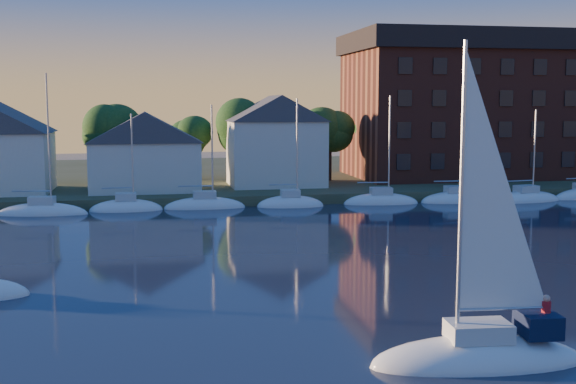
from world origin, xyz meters
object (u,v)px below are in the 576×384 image
object	(u,v)px
condo_block	(475,104)
hero_sailboat	(481,349)
clubhouse_centre	(145,150)
clubhouse_east	(276,140)

from	to	relation	value
condo_block	hero_sailboat	size ratio (longest dim) A/B	2.32
clubhouse_centre	clubhouse_east	size ratio (longest dim) A/B	1.10
clubhouse_east	hero_sailboat	world-z (taller)	hero_sailboat
clubhouse_east	condo_block	world-z (taller)	condo_block
clubhouse_east	hero_sailboat	xyz separation A→B (m)	(-1.18, -52.81, -5.43)
clubhouse_east	hero_sailboat	bearing A→B (deg)	-91.28
clubhouse_east	condo_block	xyz separation A→B (m)	(26.00, 5.95, 3.79)
clubhouse_centre	hero_sailboat	size ratio (longest dim) A/B	0.87
clubhouse_centre	clubhouse_east	world-z (taller)	clubhouse_east
hero_sailboat	clubhouse_centre	bearing A→B (deg)	-71.11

